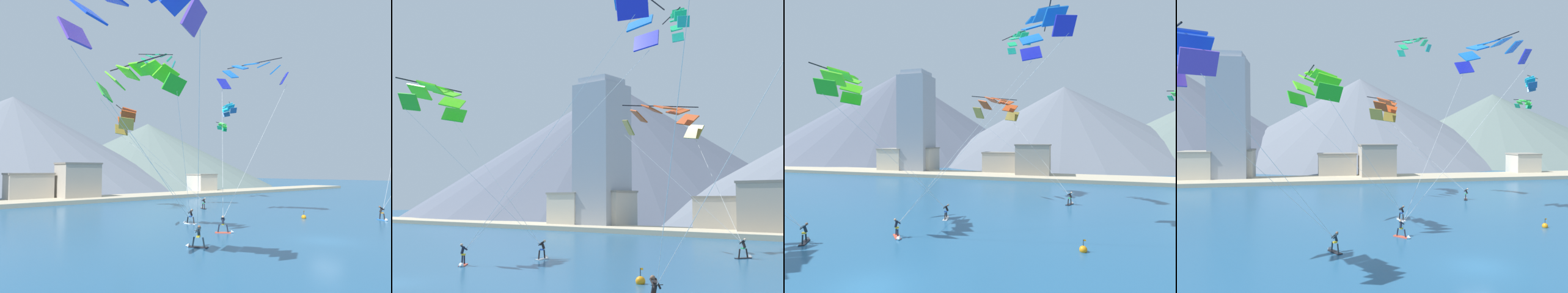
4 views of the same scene
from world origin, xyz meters
TOP-DOWN VIEW (x-y plane):
  - kitesurfer_near_lead at (-1.68, 14.81)m, footprint 0.75×1.79m
  - kitesurfer_near_trail at (10.46, 25.52)m, footprint 1.08×1.75m
  - kitesurfer_far_right at (-3.19, 8.04)m, footprint 1.45×1.57m
  - parafoil_kite_near_lead at (-10.70, 10.80)m, footprint 11.51×7.98m
  - parafoil_kite_near_trail at (0.10, 30.40)m, footprint 13.38×9.29m
  - parafoil_kite_far_right at (7.84, 13.80)m, footprint 14.02×9.61m
  - parafoil_kite_distant_high_outer at (3.43, 27.69)m, footprint 4.58×5.01m
  - race_marker_buoy at (11.31, 9.09)m, footprint 0.56×0.56m
  - shoreline_strip at (0.00, 49.72)m, footprint 180.00×10.00m
  - shore_building_harbour_front at (-24.44, 54.58)m, footprint 6.07×6.17m
  - shore_building_promenade_mid at (-4.98, 54.59)m, footprint 7.96×4.27m
  - shore_building_quay_west at (-31.77, 53.41)m, footprint 6.39×6.99m
  - shore_building_old_town at (2.87, 51.50)m, footprint 7.27×5.39m
  - highrise_tower at (-25.92, 53.79)m, footprint 7.00×7.00m
  - mountain_peak_east_shoulder at (-64.73, 110.26)m, footprint 119.06×119.06m

SIDE VIEW (x-z plane):
  - race_marker_buoy at x=11.31m, z-range -0.35..0.67m
  - shoreline_strip at x=0.00m, z-range 0.00..0.70m
  - kitesurfer_far_right at x=-3.19m, z-range -0.38..1.26m
  - kitesurfer_near_lead at x=-1.68m, z-range -0.37..1.27m
  - kitesurfer_near_trail at x=10.46m, z-range -0.36..1.35m
  - shore_building_promenade_mid at x=-4.98m, z-range 0.01..5.24m
  - shore_building_quay_west at x=-31.77m, z-range 0.01..5.93m
  - shore_building_harbour_front at x=-24.44m, z-range 0.01..6.19m
  - shore_building_old_town at x=2.87m, z-range 0.01..7.13m
  - highrise_tower at x=-25.92m, z-range -0.21..24.59m
  - parafoil_kite_near_trail at x=0.10m, z-range 6.48..19.55m
  - parafoil_kite_near_lead at x=-10.70m, z-range 6.77..20.23m
  - parafoil_kite_far_right at x=7.84m, z-range 8.87..26.84m
  - mountain_peak_east_shoulder at x=-64.73m, z-range 0.00..38.47m
  - parafoil_kite_distant_high_outer at x=3.43m, z-range 20.54..22.79m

